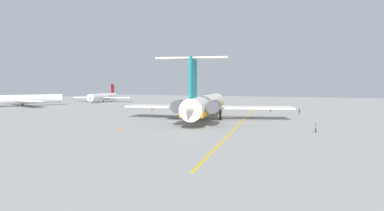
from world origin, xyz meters
The scene contains 11 objects.
ground centered at (0.00, 0.00, 0.00)m, with size 327.87×327.87×0.00m, color gray.
main_jetliner centered at (-6.77, 4.00, 3.73)m, with size 46.45×41.48×13.67m.
airliner_mid_left centered at (10.04, 88.62, 2.82)m, with size 30.78×30.99×9.57m.
airliner_mid_right centered at (49.07, 82.37, 2.65)m, with size 29.73×29.73×9.01m.
ground_crew_near_nose centered at (10.06, 29.62, 1.04)m, with size 0.38×0.26×1.64m.
ground_crew_near_tail centered at (16.41, -15.25, 1.07)m, with size 0.40×0.27×1.69m.
ground_crew_portside centered at (-19.29, -21.79, 1.04)m, with size 0.30×0.33×1.65m.
ground_crew_starboard centered at (22.05, -6.08, 1.08)m, with size 0.27×0.39×1.70m.
safety_cone_nose centered at (-30.69, 11.31, 0.28)m, with size 0.40×0.40×0.55m, color #EA590F.
safety_cone_wingtip centered at (11.68, 30.46, 0.28)m, with size 0.40×0.40×0.55m, color #EA590F.
taxiway_centreline centered at (-5.49, -4.87, 0.00)m, with size 94.87×0.36×0.01m, color gold.
Camera 1 is at (-79.28, -25.23, 8.22)m, focal length 30.20 mm.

